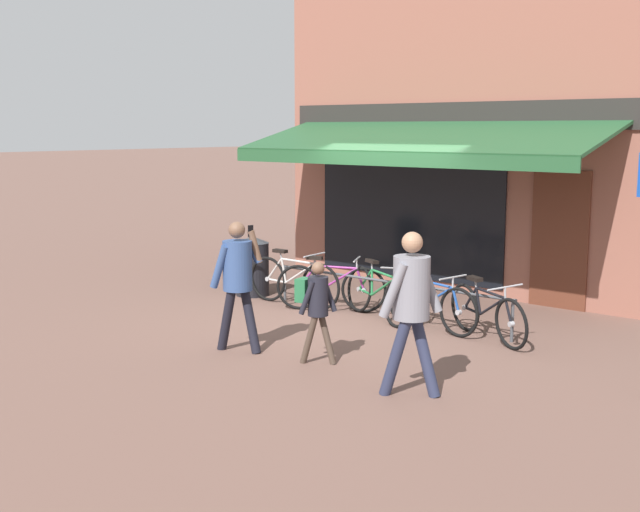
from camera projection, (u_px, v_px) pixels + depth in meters
ground_plane at (345, 320)px, 11.49m from camera, size 160.00×160.00×0.00m
shop_front at (491, 130)px, 14.26m from camera, size 6.71×4.86×5.40m
bike_rack_rail at (386, 286)px, 11.47m from camera, size 4.04×0.04×0.57m
bicycle_silver at (293, 281)px, 12.39m from camera, size 1.75×0.52×0.85m
bicycle_purple at (331, 287)px, 11.99m from camera, size 1.52×0.84×0.83m
bicycle_green at (378, 294)px, 11.49m from camera, size 1.66×0.83×0.85m
bicycle_blue at (430, 304)px, 10.87m from camera, size 1.66×0.52×0.81m
bicycle_black at (487, 313)px, 10.35m from camera, size 1.53×0.86×0.80m
pedestrian_adult at (238, 272)px, 9.72m from camera, size 0.59×0.56×1.62m
pedestrian_child at (316, 300)px, 9.26m from camera, size 0.47×0.43×1.22m
pedestrian_second_adult at (411, 297)px, 8.08m from camera, size 0.57×0.66×1.72m
litter_bin at (252, 266)px, 13.13m from camera, size 0.55×0.55×0.98m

